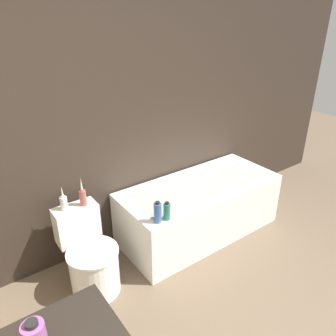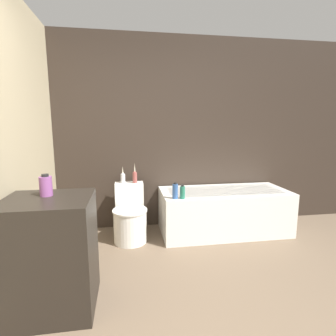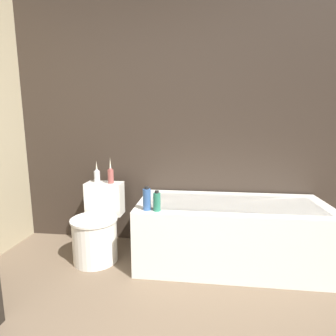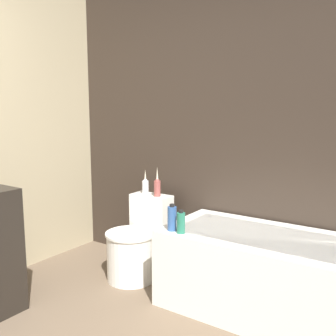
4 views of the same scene
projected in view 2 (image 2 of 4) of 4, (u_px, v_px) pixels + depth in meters
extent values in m
cube|color=#332821|center=(165.00, 134.00, 3.62)|extent=(6.40, 0.06, 2.60)
cube|color=white|center=(224.00, 211.00, 3.50)|extent=(1.67, 0.73, 0.57)
cube|color=#B7BCC6|center=(224.00, 191.00, 3.46)|extent=(1.47, 0.53, 0.01)
cylinder|color=white|center=(130.00, 226.00, 3.21)|extent=(0.40, 0.40, 0.39)
cylinder|color=white|center=(130.00, 210.00, 3.18)|extent=(0.42, 0.42, 0.02)
cube|color=white|center=(129.00, 195.00, 3.44)|extent=(0.37, 0.18, 0.33)
cube|color=black|center=(51.00, 254.00, 2.02)|extent=(0.64, 0.57, 0.89)
cylinder|color=#8C4C8C|center=(46.00, 186.00, 2.00)|extent=(0.09, 0.09, 0.15)
cylinder|color=black|center=(45.00, 175.00, 1.99)|extent=(0.05, 0.05, 0.02)
cylinder|color=silver|center=(123.00, 178.00, 3.41)|extent=(0.06, 0.06, 0.11)
sphere|color=silver|center=(123.00, 174.00, 3.40)|extent=(0.04, 0.04, 0.04)
cone|color=beige|center=(123.00, 170.00, 3.39)|extent=(0.02, 0.02, 0.10)
cylinder|color=#994C47|center=(135.00, 178.00, 3.40)|extent=(0.06, 0.06, 0.14)
sphere|color=#994C47|center=(135.00, 172.00, 3.39)|extent=(0.04, 0.04, 0.04)
cone|color=beige|center=(135.00, 168.00, 3.38)|extent=(0.02, 0.02, 0.12)
cylinder|color=#335999|center=(175.00, 191.00, 3.06)|extent=(0.06, 0.06, 0.18)
cylinder|color=black|center=(175.00, 183.00, 3.04)|extent=(0.04, 0.04, 0.02)
cylinder|color=#267259|center=(182.00, 193.00, 3.06)|extent=(0.06, 0.06, 0.15)
cylinder|color=black|center=(183.00, 186.00, 3.04)|extent=(0.03, 0.03, 0.02)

